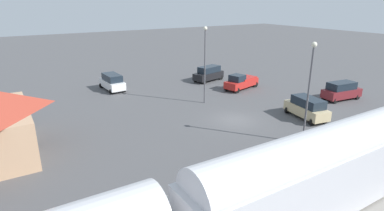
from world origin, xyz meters
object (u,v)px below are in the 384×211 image
at_px(light_pole_near_platform, 310,82).
at_px(light_pole_lot_center, 205,57).
at_px(suv_tan, 307,107).
at_px(pedestrian_on_platform, 312,152).
at_px(suv_black, 209,73).
at_px(pickup_red, 241,82).
at_px(suv_white, 112,82).
at_px(suv_maroon, 341,91).

xyz_separation_m(light_pole_near_platform, light_pole_lot_center, (13.60, 1.06, 0.17)).
bearing_deg(light_pole_lot_center, suv_tan, -147.85).
relative_size(pedestrian_on_platform, suv_black, 0.33).
bearing_deg(pickup_red, suv_white, 59.95).
xyz_separation_m(suv_maroon, light_pole_lot_center, (7.71, 14.95, 4.34)).
relative_size(pedestrian_on_platform, pickup_red, 0.30).
bearing_deg(pickup_red, light_pole_lot_center, 107.88).
height_order(suv_black, suv_white, same).
height_order(suv_black, pickup_red, suv_black).
distance_m(suv_black, pickup_red, 6.25).
xyz_separation_m(suv_black, suv_maroon, (-16.33, -8.42, 0.00)).
distance_m(pedestrian_on_platform, pickup_red, 21.53).
height_order(light_pole_near_platform, light_pole_lot_center, light_pole_lot_center).
height_order(pedestrian_on_platform, suv_maroon, suv_maroon).
relative_size(pickup_red, suv_maroon, 1.12).
bearing_deg(suv_white, pickup_red, -120.05).
height_order(suv_black, suv_maroon, same).
relative_size(suv_black, light_pole_near_platform, 0.61).
distance_m(suv_white, suv_tan, 25.03).
height_order(suv_white, suv_maroon, same).
xyz_separation_m(suv_white, light_pole_near_platform, (-24.84, -8.54, 4.18)).
distance_m(pedestrian_on_platform, suv_white, 28.59).
height_order(suv_maroon, light_pole_near_platform, light_pole_near_platform).
bearing_deg(suv_maroon, pickup_red, 35.59).
height_order(pedestrian_on_platform, suv_white, suv_white).
distance_m(suv_black, light_pole_near_platform, 23.26).
height_order(suv_white, light_pole_near_platform, light_pole_near_platform).
height_order(pickup_red, light_pole_lot_center, light_pole_lot_center).
distance_m(suv_white, suv_maroon, 29.36).
distance_m(suv_black, suv_tan, 18.39).
xyz_separation_m(suv_white, light_pole_lot_center, (-11.24, -7.48, 4.34)).
bearing_deg(light_pole_lot_center, light_pole_near_platform, -175.53).
xyz_separation_m(pedestrian_on_platform, light_pole_lot_center, (16.80, -1.91, 4.21)).
xyz_separation_m(pickup_red, suv_tan, (-12.24, 1.53, 0.12)).
relative_size(pedestrian_on_platform, light_pole_lot_center, 0.19).
distance_m(pickup_red, suv_maroon, 12.52).
bearing_deg(suv_maroon, suv_tan, 103.12).
bearing_deg(suv_white, light_pole_near_platform, -161.02).
bearing_deg(suv_black, pedestrian_on_platform, 161.63).
relative_size(suv_maroon, light_pole_near_platform, 0.59).
bearing_deg(suv_maroon, light_pole_lot_center, 62.73).
relative_size(pickup_red, light_pole_near_platform, 0.67).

